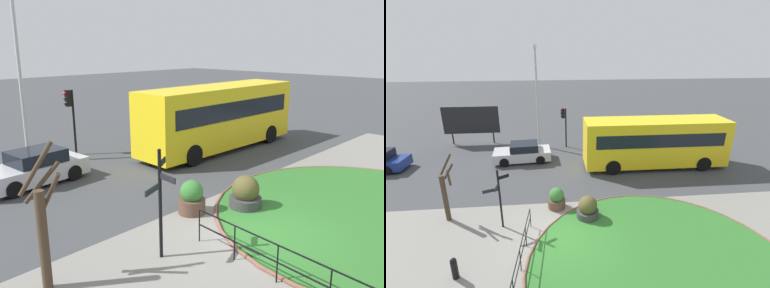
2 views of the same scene
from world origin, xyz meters
The scene contains 15 objects.
ground centered at (0.00, 0.00, 0.00)m, with size 120.00×120.00×0.00m, color #3D3F42.
sidewalk_paving centered at (0.00, -1.56, 0.01)m, with size 32.00×8.89×0.02m, color gray.
grass_island centered at (3.72, -2.05, 0.05)m, with size 10.16×10.16×0.10m, color #2D6B28.
grass_kerb_ring centered at (3.72, -2.05, 0.06)m, with size 10.47×10.47×0.11m, color brown.
signpost_directional centered at (-2.72, 1.06, 1.68)m, with size 1.11×0.89×2.92m.
bollard_foreground centered at (-3.91, -1.77, 0.46)m, with size 0.23×0.23×0.89m.
railing_grass_edge centered at (-1.59, -1.66, 0.64)m, with size 0.42×5.27×0.98m.
bus_yellow centered at (6.67, 7.11, 1.78)m, with size 9.64×2.58×3.33m.
car_near_lane centered at (-2.46, 8.87, 0.64)m, with size 4.17×2.13×1.36m.
traffic_light_near centered at (0.70, 11.52, 2.40)m, with size 0.49×0.28×3.25m.
lamppost_tall centered at (-1.38, 11.94, 4.33)m, with size 0.32×0.32×8.08m.
billboard_left centered at (-7.04, 13.13, 2.05)m, with size 4.62×0.16×3.24m.
planter_near_signpost centered at (1.30, 1.39, 0.53)m, with size 1.08×1.08×1.19m.
planter_kerbside centered at (-0.17, 2.45, 0.51)m, with size 0.90×0.90×1.13m.
street_tree_bare centered at (-5.33, 1.96, 1.49)m, with size 0.86×0.84×3.34m.
Camera 2 is at (-0.27, -9.74, 7.88)m, focal length 25.32 mm.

